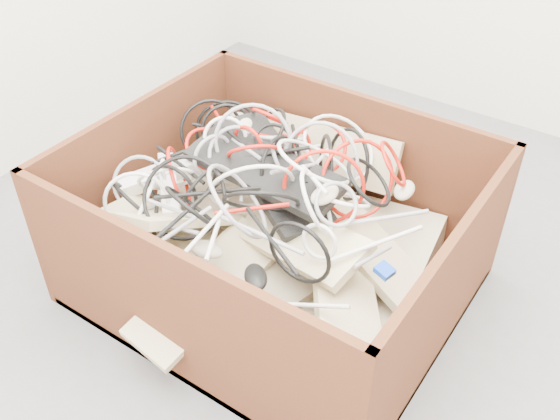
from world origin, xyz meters
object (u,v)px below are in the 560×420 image
Objects in this scene: vga_plug at (385,271)px; cardboard_box at (272,252)px; power_strip_left at (170,171)px; power_strip_right at (168,185)px.

cardboard_box is at bearing -176.19° from vga_plug.
vga_plug is (0.76, -0.02, -0.00)m from power_strip_left.
cardboard_box is 4.37× the size of power_strip_right.
cardboard_box is 0.47m from vga_plug.
vga_plug is at bearing 47.40° from power_strip_right.
cardboard_box reaches higher than power_strip_left.
power_strip_left is 1.29× the size of power_strip_right.
power_strip_right is (0.03, -0.05, -0.01)m from power_strip_left.
power_strip_left is at bearing 171.42° from power_strip_right.
cardboard_box is 3.39× the size of power_strip_left.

